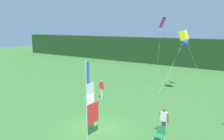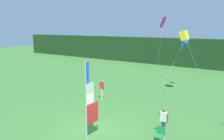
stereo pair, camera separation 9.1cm
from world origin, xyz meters
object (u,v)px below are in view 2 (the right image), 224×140
object	(u,v)px
banner_flag	(90,101)
person_far_left	(102,89)
kite_yellow_box_1	(184,36)
folding_chair	(159,134)
person_near_banner	(164,121)
kite_blue_delta_2	(184,42)
kite_magenta_diamond_0	(163,25)

from	to	relation	value
banner_flag	person_far_left	size ratio (longest dim) A/B	2.63
banner_flag	kite_yellow_box_1	bearing A→B (deg)	84.12
folding_chair	banner_flag	bearing A→B (deg)	-153.99
banner_flag	person_near_banner	size ratio (longest dim) A/B	2.77
folding_chair	kite_blue_delta_2	size ratio (longest dim) A/B	0.17
person_near_banner	kite_blue_delta_2	distance (m)	11.48
person_near_banner	person_far_left	size ratio (longest dim) A/B	0.95
kite_yellow_box_1	banner_flag	bearing A→B (deg)	-95.88
kite_yellow_box_1	kite_blue_delta_2	size ratio (longest dim) A/B	1.13
banner_flag	person_far_left	bearing A→B (deg)	122.61
banner_flag	person_far_left	distance (m)	7.26
person_near_banner	kite_magenta_diamond_0	size ratio (longest dim) A/B	0.23
banner_flag	person_near_banner	distance (m)	4.33
person_near_banner	person_far_left	xyz separation A→B (m)	(-7.01, 3.34, 0.05)
banner_flag	kite_yellow_box_1	size ratio (longest dim) A/B	0.75
person_near_banner	kite_blue_delta_2	world-z (taller)	kite_blue_delta_2
person_far_left	kite_magenta_diamond_0	bearing A→B (deg)	63.04
kite_magenta_diamond_0	kite_blue_delta_2	size ratio (longest dim) A/B	1.36
kite_yellow_box_1	kite_blue_delta_2	xyz separation A→B (m)	(-0.60, 1.81, -0.64)
folding_chair	kite_magenta_diamond_0	xyz separation A→B (m)	(-4.37, 10.01, 5.77)
person_near_banner	kite_yellow_box_1	xyz separation A→B (m)	(-1.98, 8.69, 4.49)
person_far_left	person_near_banner	bearing A→B (deg)	-25.48
person_far_left	kite_magenta_diamond_0	distance (m)	8.30
person_near_banner	person_far_left	bearing A→B (deg)	154.52
kite_magenta_diamond_0	banner_flag	bearing A→B (deg)	-85.09
folding_chair	kite_yellow_box_1	bearing A→B (deg)	102.73
kite_magenta_diamond_0	kite_blue_delta_2	distance (m)	2.72
kite_yellow_box_1	person_far_left	bearing A→B (deg)	-133.23
banner_flag	folding_chair	xyz separation A→B (m)	(3.37, 1.65, -1.58)
kite_magenta_diamond_0	kite_yellow_box_1	distance (m)	2.39
person_near_banner	folding_chair	xyz separation A→B (m)	(0.22, -1.05, -0.32)
banner_flag	kite_magenta_diamond_0	distance (m)	12.43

